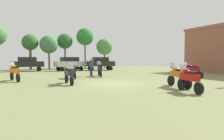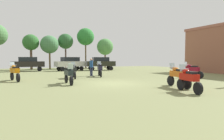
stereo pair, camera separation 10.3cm
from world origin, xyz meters
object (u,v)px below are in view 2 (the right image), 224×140
(motorcycle_5, at_px, (189,79))
(motorcycle_7, at_px, (15,72))
(motorcycle_1, at_px, (192,70))
(car_1, at_px, (28,63))
(tree_8, at_px, (105,47))
(car_2, at_px, (70,63))
(tree_6, at_px, (31,43))
(tree_7, at_px, (49,45))
(tree_3, at_px, (86,37))
(tree_9, at_px, (65,42))
(motorcycle_6, at_px, (69,74))
(person_1, at_px, (91,66))
(motorcycle_2, at_px, (178,75))
(car_4, at_px, (101,63))
(motorcycle_3, at_px, (74,70))
(motorcycle_4, at_px, (100,69))

(motorcycle_5, distance_m, motorcycle_7, 12.71)
(motorcycle_1, xyz_separation_m, car_1, (-13.48, 16.37, 0.44))
(tree_8, bearing_deg, car_2, -145.09)
(tree_6, relative_size, tree_7, 1.02)
(tree_3, relative_size, tree_8, 1.33)
(motorcycle_1, bearing_deg, tree_3, 88.42)
(car_2, relative_size, tree_3, 0.61)
(motorcycle_5, bearing_deg, tree_9, 105.22)
(motorcycle_6, xyz_separation_m, person_1, (3.43, 5.27, 0.35))
(tree_7, bearing_deg, tree_9, 17.88)
(motorcycle_2, height_order, car_2, car_2)
(motorcycle_6, height_order, person_1, person_1)
(car_2, xyz_separation_m, tree_3, (4.30, 6.26, 4.63))
(motorcycle_1, distance_m, motorcycle_7, 15.23)
(motorcycle_6, relative_size, tree_8, 0.38)
(tree_3, height_order, tree_9, tree_3)
(car_2, distance_m, tree_7, 6.56)
(motorcycle_2, height_order, car_4, car_4)
(motorcycle_2, bearing_deg, motorcycle_1, 42.35)
(motorcycle_5, height_order, car_4, car_4)
(motorcycle_3, bearing_deg, tree_6, 107.87)
(motorcycle_3, bearing_deg, tree_8, 66.05)
(tree_3, bearing_deg, motorcycle_3, -110.37)
(motorcycle_5, relative_size, tree_7, 0.37)
(car_1, bearing_deg, tree_6, -3.21)
(motorcycle_2, relative_size, motorcycle_7, 0.99)
(motorcycle_4, bearing_deg, tree_7, 114.90)
(motorcycle_5, bearing_deg, motorcycle_6, 144.09)
(motorcycle_2, height_order, motorcycle_6, motorcycle_2)
(motorcycle_5, distance_m, car_2, 20.49)
(motorcycle_5, distance_m, car_1, 22.87)
(motorcycle_2, distance_m, car_1, 21.71)
(car_4, relative_size, tree_7, 0.80)
(car_2, bearing_deg, tree_6, 29.96)
(motorcycle_7, xyz_separation_m, tree_6, (1.71, 16.94, 3.62))
(motorcycle_1, bearing_deg, tree_8, 78.81)
(motorcycle_5, height_order, tree_3, tree_3)
(tree_6, relative_size, tree_9, 0.92)
(motorcycle_7, xyz_separation_m, person_1, (6.93, 1.71, 0.32))
(person_1, distance_m, tree_6, 16.43)
(tree_8, bearing_deg, tree_3, 168.46)
(car_2, bearing_deg, motorcycle_6, 156.23)
(motorcycle_4, bearing_deg, motorcycle_7, -159.71)
(motorcycle_5, relative_size, motorcycle_6, 0.97)
(motorcycle_1, distance_m, tree_7, 23.16)
(car_1, relative_size, car_4, 0.97)
(person_1, xyz_separation_m, tree_6, (-5.22, 15.23, 3.30))
(person_1, distance_m, tree_9, 16.12)
(motorcycle_2, relative_size, tree_9, 0.36)
(tree_6, bearing_deg, motorcycle_6, -85.02)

